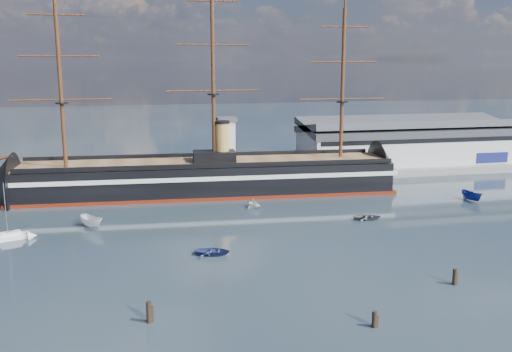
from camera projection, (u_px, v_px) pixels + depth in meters
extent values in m
plane|color=#15222D|center=(239.00, 214.00, 119.46)|extent=(600.00, 600.00, 0.00)
cube|color=slate|center=(250.00, 178.00, 156.00)|extent=(180.00, 18.00, 2.00)
cube|color=#B7BABC|center=(406.00, 145.00, 168.53)|extent=(62.00, 20.00, 10.00)
cube|color=#3F4247|center=(407.00, 126.00, 167.40)|extent=(63.00, 21.00, 2.00)
cube|color=silver|center=(227.00, 148.00, 149.85)|extent=(4.00, 4.00, 14.00)
cube|color=#3F4247|center=(226.00, 119.00, 148.34)|extent=(5.00, 5.00, 1.00)
cube|color=black|center=(206.00, 177.00, 136.91)|extent=(88.80, 21.27, 7.00)
cube|color=silver|center=(206.00, 172.00, 136.66)|extent=(90.81, 21.63, 1.00)
cube|color=#5C1A0B|center=(207.00, 192.00, 137.64)|extent=(90.81, 21.59, 0.90)
cone|color=black|center=(386.00, 170.00, 146.76)|extent=(11.92, 16.31, 15.68)
cube|color=brown|center=(206.00, 162.00, 136.18)|extent=(88.73, 19.99, 0.40)
cube|color=black|center=(214.00, 156.00, 136.32)|extent=(10.34, 6.59, 2.50)
cylinder|color=tan|center=(222.00, 142.00, 136.04)|extent=(3.20, 3.20, 9.00)
cylinder|color=#381E0F|center=(60.00, 82.00, 125.59)|extent=(0.90, 0.90, 38.00)
cylinder|color=#381E0F|center=(213.00, 72.00, 132.34)|extent=(0.90, 0.90, 42.00)
cylinder|color=#381E0F|center=(343.00, 84.00, 139.68)|extent=(0.90, 0.90, 36.00)
cube|color=white|center=(11.00, 237.00, 102.31)|extent=(6.81, 4.01, 0.87)
cube|color=white|center=(10.00, 234.00, 102.17)|extent=(3.76, 2.49, 0.70)
cylinder|color=#B2B2B7|center=(5.00, 209.00, 101.17)|extent=(0.14, 0.14, 9.61)
imported|color=silver|center=(92.00, 228.00, 109.27)|extent=(8.04, 6.62, 3.10)
imported|color=navy|center=(213.00, 255.00, 94.41)|extent=(2.26, 3.87, 1.69)
imported|color=white|center=(254.00, 208.00, 123.98)|extent=(6.80, 4.85, 2.29)
imported|color=slate|center=(367.00, 220.00, 115.11)|extent=(1.88, 3.60, 1.60)
imported|color=navy|center=(471.00, 201.00, 130.52)|extent=(7.36, 3.82, 2.80)
cylinder|color=black|center=(149.00, 323.00, 70.11)|extent=(0.64, 0.64, 3.49)
cylinder|color=black|center=(374.00, 327.00, 68.88)|extent=(0.64, 0.64, 2.78)
cylinder|color=black|center=(454.00, 285.00, 81.89)|extent=(0.64, 0.64, 3.11)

